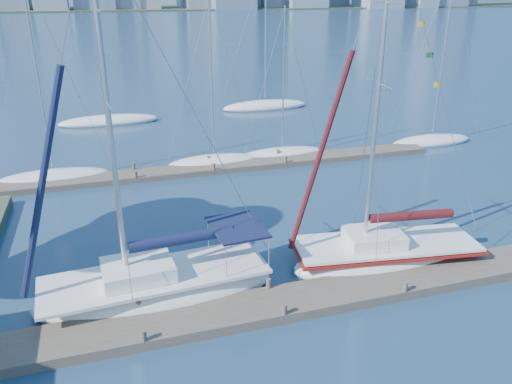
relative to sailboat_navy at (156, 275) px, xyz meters
name	(u,v)px	position (x,y,z in m)	size (l,w,h in m)	color
ground	(276,309)	(4.22, -2.09, -1.03)	(700.00, 700.00, 0.00)	#182E4E
near_dock	(276,305)	(4.22, -2.09, -0.83)	(26.00, 2.00, 0.40)	#4F463A
far_dock	(226,167)	(6.22, 13.91, -0.85)	(30.00, 1.80, 0.36)	#4F463A
far_shore	(102,9)	(4.22, 317.91, -1.03)	(800.00, 100.00, 1.50)	#38472D
sailboat_navy	(156,275)	(0.00, 0.00, 0.00)	(9.53, 3.72, 14.12)	white
sailboat_maroon	(386,240)	(9.97, -0.20, 0.07)	(8.92, 3.97, 14.26)	white
bg_boat_0	(54,177)	(-4.72, 15.04, -0.78)	(7.09, 2.91, 12.83)	white
bg_boat_2	(214,162)	(5.68, 15.04, -0.79)	(6.68, 2.90, 11.17)	white
bg_boat_3	(282,154)	(10.77, 15.35, -0.81)	(6.75, 3.71, 10.63)	white
bg_boat_5	(432,140)	(23.14, 14.99, -0.77)	(7.16, 4.12, 13.74)	white
bg_boat_6	(109,121)	(-0.91, 29.00, -0.76)	(9.11, 5.10, 13.28)	white
bg_boat_7	(265,106)	(14.48, 30.66, -0.74)	(9.07, 3.77, 14.23)	white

